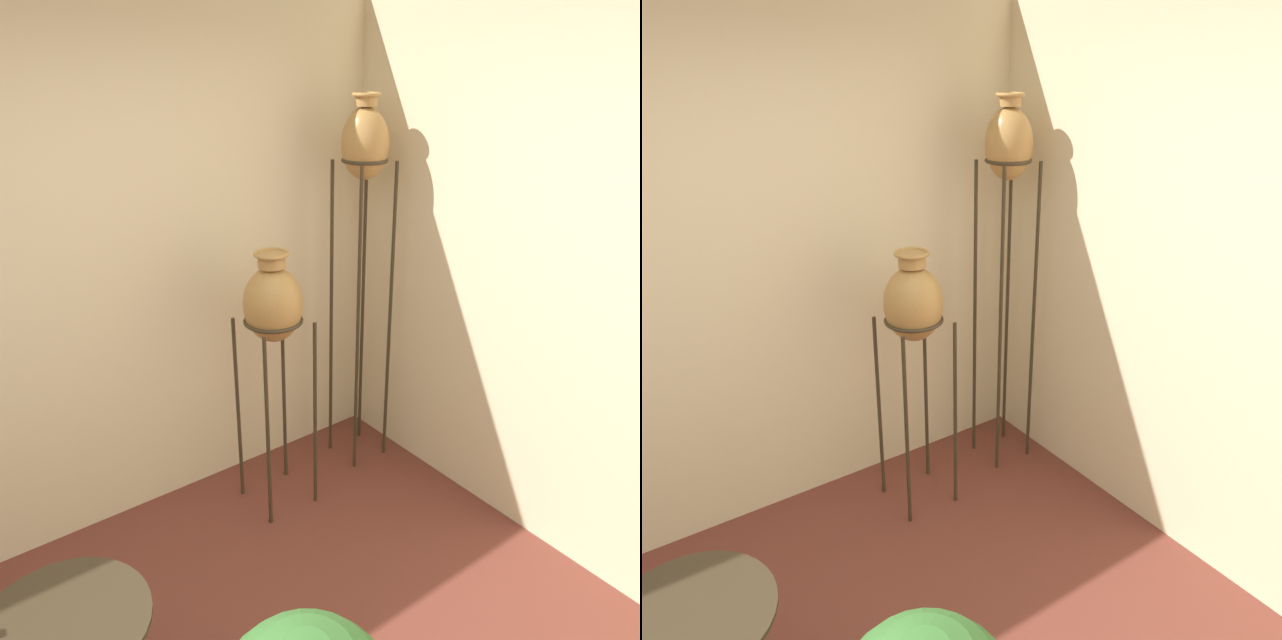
{
  "view_description": "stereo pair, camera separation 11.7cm",
  "coord_description": "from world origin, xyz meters",
  "views": [
    {
      "loc": [
        -0.62,
        -1.03,
        2.33
      ],
      "look_at": [
        1.26,
        1.47,
        1.0
      ],
      "focal_mm": 35.0,
      "sensor_mm": 36.0,
      "label": 1
    },
    {
      "loc": [
        -0.52,
        -1.09,
        2.33
      ],
      "look_at": [
        1.26,
        1.47,
        1.0
      ],
      "focal_mm": 35.0,
      "sensor_mm": 36.0,
      "label": 2
    }
  ],
  "objects": [
    {
      "name": "wall_back",
      "position": [
        0.0,
        1.87,
        1.35
      ],
      "size": [
        7.69,
        0.06,
        2.7
      ],
      "color": "beige",
      "rests_on": "ground_plane"
    },
    {
      "name": "vase_stand_medium",
      "position": [
        0.93,
        1.43,
        1.17
      ],
      "size": [
        0.32,
        0.32,
        1.46
      ],
      "color": "#382D1E",
      "rests_on": "ground_plane"
    },
    {
      "name": "vase_stand_tall",
      "position": [
        1.59,
        1.52,
        1.81
      ],
      "size": [
        0.26,
        0.26,
        2.16
      ],
      "color": "#382D1E",
      "rests_on": "ground_plane"
    }
  ]
}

